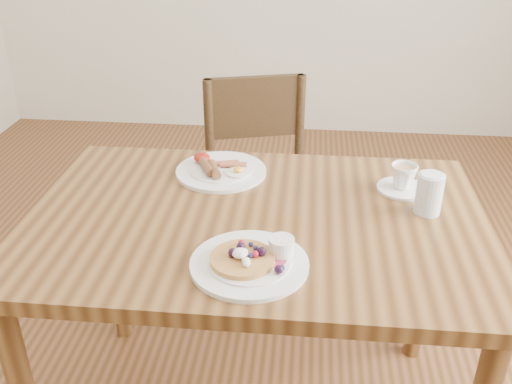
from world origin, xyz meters
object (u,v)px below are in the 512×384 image
(breakfast_plate, at_px, (220,170))
(teacup_saucer, at_px, (403,179))
(chair_far, at_px, (260,184))
(dining_table, at_px, (256,247))
(pancake_plate, at_px, (251,260))
(water_glass, at_px, (429,194))

(breakfast_plate, relative_size, teacup_saucer, 1.93)
(chair_far, relative_size, teacup_saucer, 6.29)
(dining_table, distance_m, pancake_plate, 0.25)
(dining_table, xyz_separation_m, water_glass, (0.45, 0.06, 0.15))
(chair_far, distance_m, pancake_plate, 0.94)
(dining_table, bearing_deg, pancake_plate, -86.98)
(breakfast_plate, relative_size, water_glass, 2.48)
(dining_table, height_order, pancake_plate, pancake_plate)
(chair_far, xyz_separation_m, teacup_saucer, (0.45, -0.49, 0.29))
(breakfast_plate, bearing_deg, water_glass, -16.83)
(teacup_saucer, bearing_deg, pancake_plate, -133.38)
(pancake_plate, bearing_deg, teacup_saucer, 46.62)
(water_glass, bearing_deg, dining_table, -171.90)
(teacup_saucer, relative_size, water_glass, 1.29)
(pancake_plate, xyz_separation_m, water_glass, (0.43, 0.29, 0.04))
(water_glass, bearing_deg, breakfast_plate, 163.17)
(teacup_saucer, bearing_deg, dining_table, -155.06)
(pancake_plate, distance_m, breakfast_plate, 0.48)
(chair_far, bearing_deg, water_glass, 113.87)
(teacup_saucer, distance_m, water_glass, 0.13)
(dining_table, bearing_deg, teacup_saucer, 24.94)
(chair_far, xyz_separation_m, pancake_plate, (0.06, -0.90, 0.27))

